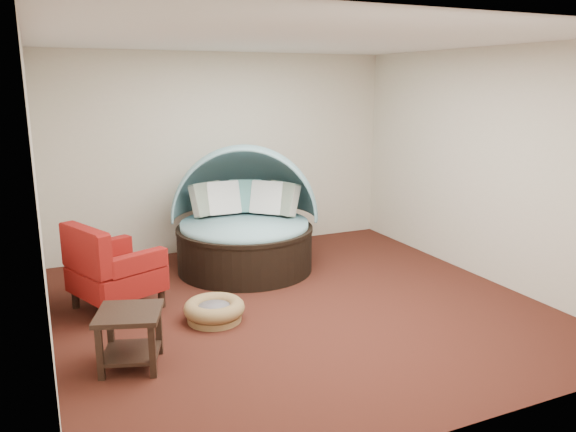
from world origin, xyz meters
name	(u,v)px	position (x,y,z in m)	size (l,w,h in m)	color
floor	(299,305)	(0.00, 0.00, 0.00)	(5.00, 5.00, 0.00)	#471C14
wall_back	(225,153)	(0.00, 2.50, 1.40)	(5.00, 5.00, 0.00)	beige
wall_front	(466,239)	(0.00, -2.50, 1.40)	(5.00, 5.00, 0.00)	beige
wall_left	(38,200)	(-2.50, 0.00, 1.40)	(5.00, 5.00, 0.00)	beige
wall_right	(484,165)	(2.50, 0.00, 1.40)	(5.00, 5.00, 0.00)	beige
ceiling	(300,39)	(0.00, 0.00, 2.80)	(5.00, 5.00, 0.00)	white
canopy_daybed	(245,212)	(-0.07, 1.50, 0.75)	(2.32, 2.29, 1.61)	black
pet_basket	(214,310)	(-0.96, 0.00, 0.11)	(0.64, 0.64, 0.22)	olive
red_armchair	(111,270)	(-1.86, 0.73, 0.44)	(1.07, 1.07, 0.96)	black
side_table	(130,331)	(-1.89, -0.62, 0.33)	(0.67, 0.67, 0.51)	black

